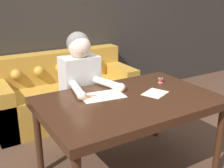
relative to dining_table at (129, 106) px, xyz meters
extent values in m
cube|color=#2D2823|center=(0.00, 1.83, 0.63)|extent=(8.00, 0.06, 2.60)
cube|color=#381E11|center=(0.00, 0.00, 0.03)|extent=(1.47, 0.96, 0.07)
cylinder|color=#381E11|center=(0.68, -0.42, -0.34)|extent=(0.06, 0.06, 0.67)
cylinder|color=#381E11|center=(-0.68, 0.42, -0.34)|extent=(0.06, 0.06, 0.67)
cylinder|color=#381E11|center=(0.68, 0.42, -0.34)|extent=(0.06, 0.06, 0.67)
cube|color=#B7842D|center=(-0.02, 1.40, -0.45)|extent=(1.79, 0.76, 0.44)
cube|color=#B7842D|center=(-0.02, 1.67, -0.04)|extent=(1.79, 0.22, 0.39)
cube|color=#B7842D|center=(-0.81, 1.40, -0.37)|extent=(0.20, 0.76, 0.60)
cube|color=#B7842D|center=(0.78, 1.40, -0.37)|extent=(0.20, 0.76, 0.60)
sphere|color=#B7842D|center=(-0.57, 1.54, -0.04)|extent=(0.13, 0.13, 0.13)
sphere|color=#B7842D|center=(-0.30, 1.54, -0.04)|extent=(0.13, 0.13, 0.13)
sphere|color=#B7842D|center=(-0.02, 1.54, -0.04)|extent=(0.13, 0.13, 0.13)
sphere|color=#B7842D|center=(0.26, 1.54, -0.04)|extent=(0.13, 0.13, 0.13)
sphere|color=#B7842D|center=(0.54, 1.54, -0.04)|extent=(0.13, 0.13, 0.13)
cube|color=white|center=(0.22, 1.30, -0.23)|extent=(0.32, 0.27, 0.00)
cylinder|color=#33281E|center=(-0.16, 0.62, -0.44)|extent=(0.28, 0.28, 0.46)
cube|color=beige|center=(-0.16, 0.62, 0.05)|extent=(0.36, 0.22, 0.53)
sphere|color=beige|center=(-0.16, 0.60, 0.42)|extent=(0.22, 0.22, 0.22)
sphere|color=slate|center=(-0.16, 0.63, 0.45)|extent=(0.22, 0.22, 0.22)
cylinder|color=beige|center=(-0.32, 0.34, 0.10)|extent=(0.13, 0.34, 0.07)
sphere|color=beige|center=(-0.35, 0.18, 0.10)|extent=(0.08, 0.08, 0.08)
cylinder|color=beige|center=(-0.01, 0.34, 0.10)|extent=(0.15, 0.34, 0.07)
sphere|color=beige|center=(0.03, 0.18, 0.10)|extent=(0.08, 0.08, 0.08)
cube|color=beige|center=(-0.16, 0.16, 0.07)|extent=(0.39, 0.27, 0.00)
cube|color=beige|center=(0.26, -0.02, 0.07)|extent=(0.26, 0.24, 0.00)
cube|color=silver|center=(-0.15, 0.21, 0.07)|extent=(0.11, 0.02, 0.00)
cube|color=#D1511E|center=(-0.24, 0.20, 0.07)|extent=(0.07, 0.02, 0.00)
torus|color=#D1511E|center=(-0.27, 0.19, 0.07)|extent=(0.04, 0.04, 0.01)
cube|color=silver|center=(-0.15, 0.19, 0.07)|extent=(0.11, 0.04, 0.00)
cube|color=#D1511E|center=(-0.24, 0.21, 0.07)|extent=(0.07, 0.03, 0.00)
torus|color=#D1511E|center=(-0.27, 0.22, 0.07)|extent=(0.04, 0.04, 0.01)
cylinder|color=silver|center=(-0.20, 0.20, 0.07)|extent=(0.01, 0.01, 0.01)
cylinder|color=red|center=(0.49, 0.19, 0.09)|extent=(0.03, 0.03, 0.04)
cylinder|color=beige|center=(0.49, 0.19, 0.11)|extent=(0.04, 0.04, 0.00)
cylinder|color=beige|center=(0.49, 0.19, 0.07)|extent=(0.04, 0.04, 0.00)
camera|label=1|loc=(-1.25, -1.78, 0.94)|focal=45.00mm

